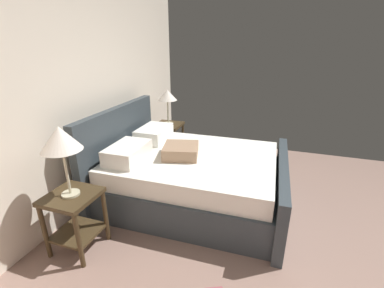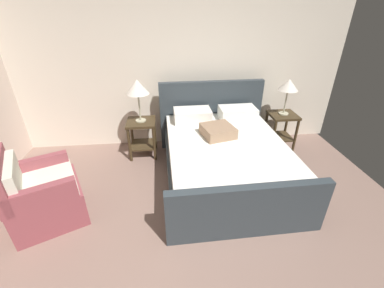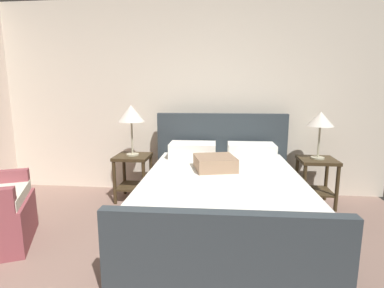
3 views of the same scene
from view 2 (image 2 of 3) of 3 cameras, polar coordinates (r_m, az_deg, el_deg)
name	(u,v)px [view 2 (image 2 of 3)]	position (r m, az deg, el deg)	size (l,w,h in m)	color
wall_back	(181,66)	(4.27, -2.59, 17.11)	(5.37, 0.12, 2.64)	beige
bed	(223,156)	(3.56, 7.09, -2.60)	(1.74, 2.19, 1.14)	#30393F
nightstand_right	(281,125)	(4.57, 19.51, 4.12)	(0.44, 0.44, 0.60)	#3B2D1A
table_lamp_right	(289,86)	(4.35, 20.98, 12.19)	(0.31, 0.31, 0.58)	#B7B293
nightstand_left	(142,132)	(4.12, -11.21, 2.60)	(0.44, 0.44, 0.60)	#3B2D1A
table_lamp_left	(137,88)	(3.86, -12.25, 12.33)	(0.34, 0.34, 0.65)	#B7B293
armchair	(40,195)	(3.31, -31.11, -9.78)	(0.96, 0.96, 0.90)	#8F434A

